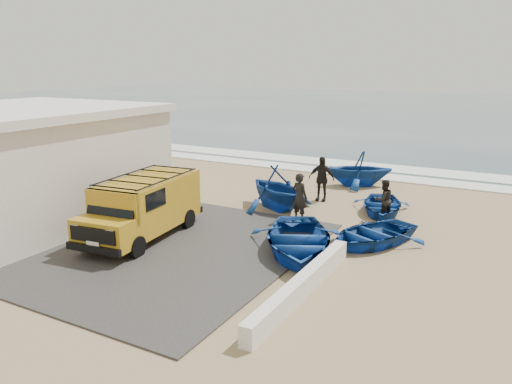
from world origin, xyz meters
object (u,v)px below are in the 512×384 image
at_px(building, 16,163).
at_px(fisherman_middle, 384,200).
at_px(boat_near_right, 371,234).
at_px(boat_far_left, 358,169).
at_px(van, 144,205).
at_px(boat_mid_left, 277,187).
at_px(boat_mid_right, 382,206).
at_px(parapet, 302,285).
at_px(fisherman_back, 321,179).
at_px(fisherman_front, 300,197).
at_px(boat_near_left, 297,240).

height_order(building, fisherman_middle, building).
bearing_deg(boat_near_right, boat_far_left, 136.48).
distance_m(van, boat_mid_left, 5.92).
xyz_separation_m(van, boat_mid_left, (2.47, 5.38, -0.24)).
bearing_deg(boat_mid_right, building, -164.68).
bearing_deg(building, boat_near_right, 15.50).
height_order(van, boat_mid_left, van).
bearing_deg(boat_near_right, parapet, -70.38).
relative_size(van, fisherman_back, 2.62).
xyz_separation_m(parapet, van, (-6.65, 1.53, 0.88)).
height_order(van, fisherman_middle, van).
relative_size(fisherman_front, fisherman_middle, 1.19).
relative_size(building, fisherman_front, 4.97).
xyz_separation_m(parapet, boat_far_left, (-2.49, 12.49, 0.60)).
distance_m(boat_mid_left, fisherman_front, 1.85).
bearing_deg(fisherman_front, boat_far_left, -75.36).
xyz_separation_m(boat_near_right, fisherman_front, (-3.17, 1.23, 0.57)).
bearing_deg(building, van, 5.16).
bearing_deg(boat_mid_right, fisherman_middle, -86.63).
height_order(van, boat_near_right, van).
xyz_separation_m(van, boat_far_left, (4.17, 10.96, -0.28)).
distance_m(building, fisherman_middle, 14.27).
bearing_deg(van, parapet, -19.19).
bearing_deg(parapet, boat_near_right, 83.86).
relative_size(fisherman_middle, fisherman_back, 0.80).
xyz_separation_m(van, fisherman_middle, (6.75, 6.04, -0.36)).
bearing_deg(boat_near_right, van, -130.97).
height_order(boat_mid_left, fisherman_back, fisherman_back).
bearing_deg(fisherman_front, boat_mid_right, -119.16).
distance_m(boat_near_left, boat_mid_right, 5.76).
height_order(parapet, boat_mid_right, boat_mid_right).
relative_size(boat_mid_left, boat_mid_right, 1.06).
xyz_separation_m(boat_near_left, fisherman_back, (-1.71, 6.34, 0.53)).
xyz_separation_m(building, fisherman_front, (9.82, 4.83, -1.22)).
height_order(parapet, boat_near_right, boat_near_right).
bearing_deg(building, boat_far_left, 48.94).
bearing_deg(boat_far_left, fisherman_middle, 1.94).
bearing_deg(boat_far_left, boat_near_left, -19.10).
bearing_deg(boat_mid_left, fisherman_middle, -51.09).
relative_size(boat_near_left, boat_mid_left, 1.26).
xyz_separation_m(boat_near_left, boat_mid_left, (-2.84, 4.22, 0.46)).
relative_size(van, fisherman_front, 2.74).
height_order(boat_near_left, fisherman_middle, fisherman_middle).
distance_m(boat_near_right, boat_far_left, 8.45).
bearing_deg(fisherman_back, boat_mid_right, -19.55).
relative_size(boat_near_right, fisherman_front, 1.89).
xyz_separation_m(van, boat_near_left, (5.31, 1.15, -0.70)).
bearing_deg(boat_mid_right, boat_near_left, -117.23).
bearing_deg(boat_mid_right, van, -149.09).
bearing_deg(boat_near_left, building, 162.76).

